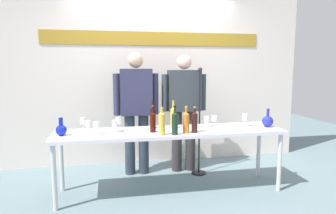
% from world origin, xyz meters
% --- Properties ---
extents(ground_plane, '(10.00, 10.00, 0.00)m').
position_xyz_m(ground_plane, '(0.00, 0.00, 0.00)').
color(ground_plane, slate).
extents(back_wall, '(4.69, 0.11, 3.00)m').
position_xyz_m(back_wall, '(0.00, 1.22, 1.50)').
color(back_wall, silver).
rests_on(back_wall, ground).
extents(display_table, '(2.67, 0.61, 0.74)m').
position_xyz_m(display_table, '(0.00, 0.00, 0.69)').
color(display_table, silver).
rests_on(display_table, ground).
extents(decanter_blue_left, '(0.12, 0.12, 0.20)m').
position_xyz_m(decanter_blue_left, '(-1.22, -0.04, 0.81)').
color(decanter_blue_left, '#1120AD').
rests_on(decanter_blue_left, display_table).
extents(decanter_blue_right, '(0.14, 0.14, 0.23)m').
position_xyz_m(decanter_blue_right, '(1.22, -0.04, 0.82)').
color(decanter_blue_right, '#222A98').
rests_on(decanter_blue_right, display_table).
extents(presenter_left, '(0.61, 0.22, 1.68)m').
position_xyz_m(presenter_left, '(-0.34, 0.68, 0.96)').
color(presenter_left, '#2B3541').
rests_on(presenter_left, ground).
extents(presenter_right, '(0.64, 0.22, 1.65)m').
position_xyz_m(presenter_right, '(0.34, 0.68, 0.95)').
color(presenter_right, '#302D2F').
rests_on(presenter_right, ground).
extents(wine_bottle_0, '(0.07, 0.07, 0.33)m').
position_xyz_m(wine_bottle_0, '(-0.18, 0.17, 0.88)').
color(wine_bottle_0, black).
rests_on(wine_bottle_0, display_table).
extents(wine_bottle_1, '(0.07, 0.07, 0.32)m').
position_xyz_m(wine_bottle_1, '(0.00, -0.23, 0.88)').
color(wine_bottle_1, black).
rests_on(wine_bottle_1, display_table).
extents(wine_bottle_2, '(0.07, 0.07, 0.31)m').
position_xyz_m(wine_bottle_2, '(-0.22, -0.05, 0.87)').
color(wine_bottle_2, '#370C05').
rests_on(wine_bottle_2, display_table).
extents(wine_bottle_3, '(0.07, 0.07, 0.31)m').
position_xyz_m(wine_bottle_3, '(-0.14, -0.22, 0.88)').
color(wine_bottle_3, gold).
rests_on(wine_bottle_3, display_table).
extents(wine_bottle_4, '(0.07, 0.07, 0.31)m').
position_xyz_m(wine_bottle_4, '(0.14, -0.18, 0.87)').
color(wine_bottle_4, orange).
rests_on(wine_bottle_4, display_table).
extents(wine_bottle_5, '(0.07, 0.07, 0.34)m').
position_xyz_m(wine_bottle_5, '(0.06, 0.11, 0.88)').
color(wine_bottle_5, gold).
rests_on(wine_bottle_5, display_table).
extents(wine_bottle_6, '(0.07, 0.07, 0.30)m').
position_xyz_m(wine_bottle_6, '(0.24, -0.17, 0.87)').
color(wine_bottle_6, black).
rests_on(wine_bottle_6, display_table).
extents(wine_glass_left_0, '(0.06, 0.06, 0.13)m').
position_xyz_m(wine_glass_left_0, '(-0.95, 0.07, 0.84)').
color(wine_glass_left_0, white).
rests_on(wine_glass_left_0, display_table).
extents(wine_glass_left_1, '(0.06, 0.06, 0.14)m').
position_xyz_m(wine_glass_left_1, '(-0.65, 0.01, 0.84)').
color(wine_glass_left_1, white).
rests_on(wine_glass_left_1, display_table).
extents(wine_glass_left_2, '(0.07, 0.07, 0.14)m').
position_xyz_m(wine_glass_left_2, '(-0.84, -0.04, 0.84)').
color(wine_glass_left_2, white).
rests_on(wine_glass_left_2, display_table).
extents(wine_glass_left_3, '(0.06, 0.06, 0.15)m').
position_xyz_m(wine_glass_left_3, '(-1.00, 0.20, 0.86)').
color(wine_glass_left_3, white).
rests_on(wine_glass_left_3, display_table).
extents(wine_glass_left_4, '(0.06, 0.06, 0.16)m').
position_xyz_m(wine_glass_left_4, '(-0.60, 0.08, 0.86)').
color(wine_glass_left_4, white).
rests_on(wine_glass_left_4, display_table).
extents(wine_glass_right_0, '(0.06, 0.06, 0.13)m').
position_xyz_m(wine_glass_right_0, '(0.48, 0.11, 0.84)').
color(wine_glass_right_0, white).
rests_on(wine_glass_right_0, display_table).
extents(wine_glass_right_1, '(0.07, 0.07, 0.13)m').
position_xyz_m(wine_glass_right_1, '(0.60, 0.17, 0.84)').
color(wine_glass_right_1, white).
rests_on(wine_glass_right_1, display_table).
extents(wine_glass_right_2, '(0.07, 0.07, 0.16)m').
position_xyz_m(wine_glass_right_2, '(0.96, 0.04, 0.86)').
color(wine_glass_right_2, white).
rests_on(wine_glass_right_2, display_table).
extents(microphone_stand, '(0.20, 0.20, 1.48)m').
position_xyz_m(microphone_stand, '(0.51, 0.50, 0.49)').
color(microphone_stand, black).
rests_on(microphone_stand, ground).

